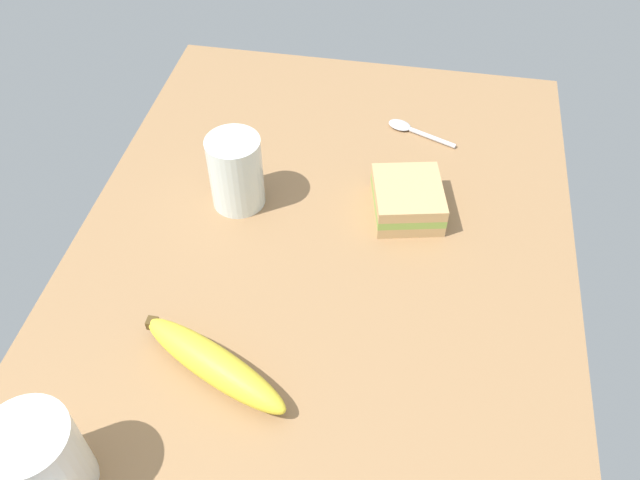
% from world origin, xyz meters
% --- Properties ---
extents(tabletop, '(0.90, 0.64, 0.02)m').
position_xyz_m(tabletop, '(0.00, 0.00, 0.01)').
color(tabletop, '#936D47').
rests_on(tabletop, ground).
extents(coffee_mug_black, '(0.09, 0.10, 0.10)m').
position_xyz_m(coffee_mug_black, '(-0.33, 0.20, 0.07)').
color(coffee_mug_black, white).
rests_on(coffee_mug_black, tabletop).
extents(sandwich_main, '(0.12, 0.11, 0.04)m').
position_xyz_m(sandwich_main, '(0.10, -0.10, 0.04)').
color(sandwich_main, tan).
rests_on(sandwich_main, tabletop).
extents(glass_of_milk, '(0.07, 0.07, 0.10)m').
position_xyz_m(glass_of_milk, '(0.08, 0.13, 0.07)').
color(glass_of_milk, silver).
rests_on(glass_of_milk, tabletop).
extents(banana, '(0.12, 0.19, 0.04)m').
position_xyz_m(banana, '(-0.19, 0.08, 0.04)').
color(banana, yellow).
rests_on(banana, tabletop).
extents(spoon, '(0.06, 0.11, 0.01)m').
position_xyz_m(spoon, '(0.27, -0.09, 0.02)').
color(spoon, silver).
rests_on(spoon, tabletop).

